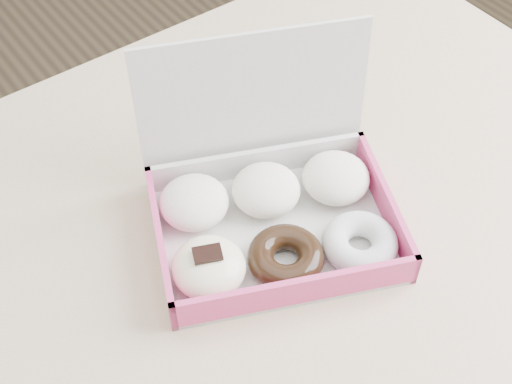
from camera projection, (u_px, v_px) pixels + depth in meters
table at (222, 295)px, 0.86m from camera, size 1.20×0.80×0.75m
donut_box at (270, 208)px, 0.81m from camera, size 0.34×0.31×0.20m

